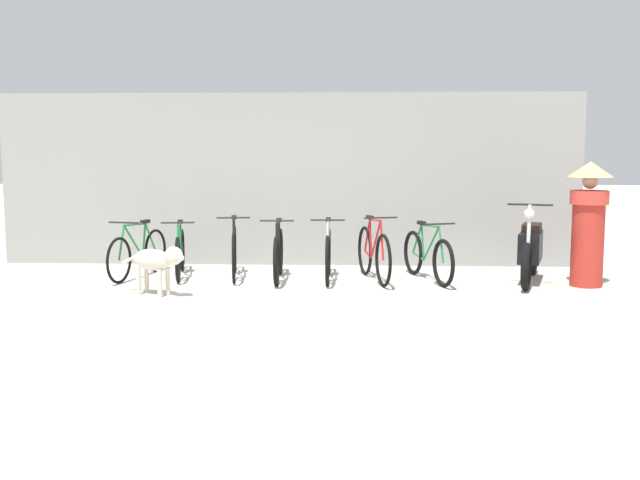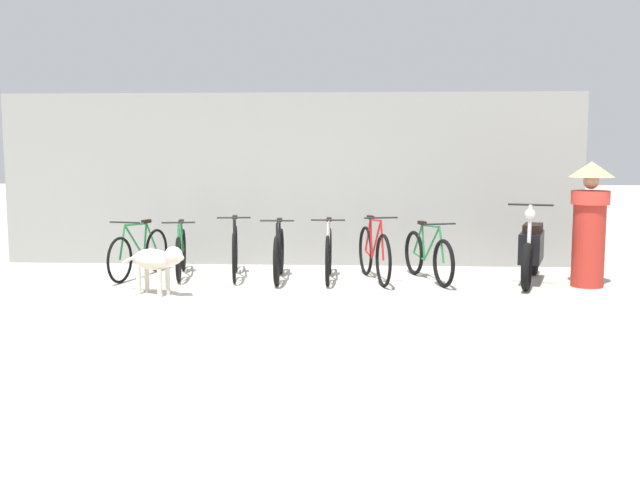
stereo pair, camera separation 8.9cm
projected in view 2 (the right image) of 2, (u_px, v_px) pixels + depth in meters
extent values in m
plane|color=#B7B2A5|center=(265.00, 304.00, 8.84)|extent=(60.00, 60.00, 0.00)
cube|color=gray|center=(290.00, 180.00, 11.77)|extent=(9.10, 0.20, 2.69)
torus|color=black|center=(120.00, 260.00, 10.20)|extent=(0.18, 0.63, 0.64)
torus|color=black|center=(157.00, 250.00, 11.19)|extent=(0.18, 0.63, 0.64)
cylinder|color=#1E7238|center=(134.00, 242.00, 10.56)|extent=(0.14, 0.51, 0.53)
cylinder|color=#1E7238|center=(145.00, 240.00, 10.85)|extent=(0.06, 0.13, 0.48)
cylinder|color=#1E7238|center=(136.00, 224.00, 10.58)|extent=(0.16, 0.59, 0.06)
cylinder|color=#1E7238|center=(150.00, 254.00, 11.01)|extent=(0.11, 0.39, 0.08)
cylinder|color=#1E7238|center=(152.00, 237.00, 11.03)|extent=(0.10, 0.31, 0.45)
cylinder|color=#1E7238|center=(122.00, 243.00, 10.24)|extent=(0.07, 0.18, 0.47)
cube|color=black|center=(146.00, 221.00, 10.86)|extent=(0.11, 0.19, 0.05)
cylinder|color=black|center=(125.00, 222.00, 10.28)|extent=(0.45, 0.12, 0.02)
torus|color=black|center=(178.00, 260.00, 10.28)|extent=(0.15, 0.63, 0.63)
torus|color=black|center=(183.00, 250.00, 11.28)|extent=(0.15, 0.63, 0.63)
cylinder|color=#1E7238|center=(180.00, 241.00, 10.64)|extent=(0.11, 0.50, 0.52)
cylinder|color=#1E7238|center=(181.00, 240.00, 10.93)|extent=(0.05, 0.13, 0.48)
cylinder|color=#1E7238|center=(180.00, 224.00, 10.67)|extent=(0.13, 0.58, 0.06)
cylinder|color=#1E7238|center=(182.00, 253.00, 11.10)|extent=(0.09, 0.38, 0.08)
cylinder|color=#1E7238|center=(182.00, 237.00, 11.12)|extent=(0.08, 0.30, 0.44)
cylinder|color=#1E7238|center=(178.00, 242.00, 10.33)|extent=(0.06, 0.18, 0.47)
cube|color=black|center=(181.00, 221.00, 10.95)|extent=(0.10, 0.19, 0.05)
cylinder|color=black|center=(178.00, 223.00, 10.37)|extent=(0.46, 0.10, 0.02)
torus|color=black|center=(234.00, 258.00, 10.22)|extent=(0.14, 0.69, 0.69)
torus|color=black|center=(236.00, 248.00, 11.20)|extent=(0.14, 0.69, 0.69)
cylinder|color=black|center=(235.00, 238.00, 10.57)|extent=(0.10, 0.49, 0.57)
cylinder|color=black|center=(235.00, 237.00, 10.86)|extent=(0.05, 0.13, 0.52)
cylinder|color=black|center=(234.00, 220.00, 10.59)|extent=(0.11, 0.57, 0.06)
cylinder|color=black|center=(236.00, 252.00, 11.02)|extent=(0.08, 0.38, 0.08)
cylinder|color=black|center=(235.00, 234.00, 11.04)|extent=(0.07, 0.30, 0.48)
cylinder|color=black|center=(234.00, 239.00, 10.26)|extent=(0.05, 0.18, 0.51)
cube|color=black|center=(235.00, 217.00, 10.87)|extent=(0.09, 0.19, 0.05)
cylinder|color=black|center=(234.00, 218.00, 10.30)|extent=(0.46, 0.09, 0.02)
torus|color=black|center=(277.00, 261.00, 9.99)|extent=(0.09, 0.68, 0.67)
torus|color=black|center=(281.00, 251.00, 10.95)|extent=(0.09, 0.68, 0.67)
cylinder|color=black|center=(278.00, 241.00, 10.33)|extent=(0.05, 0.48, 0.56)
cylinder|color=black|center=(279.00, 240.00, 10.61)|extent=(0.03, 0.13, 0.51)
cylinder|color=black|center=(278.00, 223.00, 10.35)|extent=(0.05, 0.56, 0.06)
cylinder|color=black|center=(280.00, 255.00, 10.77)|extent=(0.05, 0.37, 0.08)
cylinder|color=black|center=(280.00, 237.00, 10.79)|extent=(0.04, 0.29, 0.47)
cylinder|color=black|center=(277.00, 242.00, 10.03)|extent=(0.04, 0.17, 0.50)
cube|color=black|center=(280.00, 220.00, 10.63)|extent=(0.08, 0.18, 0.05)
cylinder|color=black|center=(277.00, 221.00, 10.07)|extent=(0.46, 0.05, 0.02)
torus|color=black|center=(328.00, 261.00, 9.99)|extent=(0.05, 0.68, 0.68)
torus|color=black|center=(330.00, 251.00, 10.95)|extent=(0.05, 0.68, 0.68)
cylinder|color=beige|center=(328.00, 241.00, 10.34)|extent=(0.03, 0.48, 0.56)
cylinder|color=beige|center=(329.00, 240.00, 10.61)|extent=(0.03, 0.12, 0.52)
cylinder|color=beige|center=(329.00, 222.00, 10.35)|extent=(0.04, 0.56, 0.06)
cylinder|color=beige|center=(329.00, 254.00, 10.77)|extent=(0.03, 0.37, 0.08)
cylinder|color=beige|center=(329.00, 236.00, 10.79)|extent=(0.03, 0.29, 0.47)
cylinder|color=beige|center=(328.00, 242.00, 10.03)|extent=(0.03, 0.17, 0.50)
cube|color=black|center=(329.00, 219.00, 10.63)|extent=(0.07, 0.18, 0.05)
cylinder|color=black|center=(328.00, 220.00, 10.07)|extent=(0.46, 0.03, 0.02)
torus|color=black|center=(383.00, 261.00, 9.91)|extent=(0.21, 0.70, 0.71)
torus|color=black|center=(366.00, 251.00, 10.87)|extent=(0.21, 0.70, 0.71)
cylinder|color=red|center=(376.00, 240.00, 10.25)|extent=(0.14, 0.48, 0.59)
cylinder|color=red|center=(371.00, 239.00, 10.53)|extent=(0.06, 0.13, 0.54)
cylinder|color=red|center=(376.00, 220.00, 10.27)|extent=(0.16, 0.56, 0.06)
cylinder|color=red|center=(369.00, 254.00, 10.69)|extent=(0.11, 0.37, 0.08)
cylinder|color=red|center=(368.00, 235.00, 10.71)|extent=(0.10, 0.30, 0.49)
cylinder|color=red|center=(382.00, 241.00, 9.95)|extent=(0.07, 0.18, 0.52)
cube|color=black|center=(371.00, 217.00, 10.54)|extent=(0.11, 0.19, 0.05)
cylinder|color=black|center=(381.00, 218.00, 9.98)|extent=(0.45, 0.13, 0.02)
torus|color=black|center=(444.00, 263.00, 9.88)|extent=(0.25, 0.63, 0.64)
torus|color=black|center=(414.00, 253.00, 10.90)|extent=(0.25, 0.63, 0.64)
cylinder|color=#1E7238|center=(432.00, 244.00, 10.25)|extent=(0.19, 0.51, 0.54)
cylinder|color=#1E7238|center=(423.00, 242.00, 10.54)|extent=(0.07, 0.14, 0.49)
cylinder|color=#1E7238|center=(431.00, 226.00, 10.27)|extent=(0.21, 0.59, 0.06)
cylinder|color=#1E7238|center=(419.00, 256.00, 10.71)|extent=(0.15, 0.39, 0.08)
cylinder|color=#1E7238|center=(418.00, 239.00, 10.73)|extent=(0.12, 0.31, 0.45)
cylinder|color=#1E7238|center=(442.00, 245.00, 9.93)|extent=(0.08, 0.18, 0.48)
cube|color=black|center=(422.00, 223.00, 10.56)|extent=(0.12, 0.19, 0.05)
cylinder|color=black|center=(440.00, 224.00, 9.97)|extent=(0.45, 0.16, 0.02)
torus|color=black|center=(527.00, 267.00, 9.63)|extent=(0.28, 0.63, 0.63)
torus|color=black|center=(535.00, 254.00, 10.83)|extent=(0.28, 0.63, 0.63)
cube|color=black|center=(531.00, 247.00, 10.21)|extent=(0.51, 0.86, 0.40)
cube|color=black|center=(533.00, 228.00, 10.32)|extent=(0.38, 0.57, 0.10)
cylinder|color=silver|center=(530.00, 228.00, 9.80)|extent=(0.09, 0.15, 0.61)
cylinder|color=silver|center=(528.00, 259.00, 9.71)|extent=(0.10, 0.22, 0.21)
cylinder|color=black|center=(531.00, 205.00, 9.81)|extent=(0.56, 0.20, 0.03)
sphere|color=silver|center=(530.00, 214.00, 9.79)|extent=(0.18, 0.18, 0.14)
ellipsoid|color=beige|center=(153.00, 259.00, 9.38)|extent=(0.64, 0.51, 0.27)
cylinder|color=beige|center=(168.00, 281.00, 9.39)|extent=(0.08, 0.08, 0.35)
cylinder|color=beige|center=(160.00, 283.00, 9.26)|extent=(0.08, 0.08, 0.35)
cylinder|color=beige|center=(147.00, 279.00, 9.57)|extent=(0.08, 0.08, 0.35)
cylinder|color=beige|center=(139.00, 281.00, 9.45)|extent=(0.08, 0.08, 0.35)
sphere|color=beige|center=(173.00, 256.00, 9.19)|extent=(0.31, 0.31, 0.23)
ellipsoid|color=beige|center=(179.00, 258.00, 9.15)|extent=(0.15, 0.14, 0.09)
cylinder|color=beige|center=(130.00, 259.00, 9.59)|extent=(0.24, 0.16, 0.15)
cylinder|color=#B72D23|center=(589.00, 239.00, 9.92)|extent=(0.55, 0.55, 1.28)
cylinder|color=#D63C32|center=(590.00, 197.00, 9.85)|extent=(0.64, 0.64, 0.18)
sphere|color=tan|center=(591.00, 181.00, 9.83)|extent=(0.26, 0.26, 0.20)
cone|color=tan|center=(592.00, 169.00, 9.81)|extent=(0.76, 0.76, 0.21)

